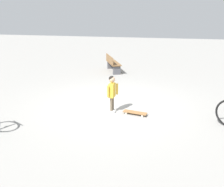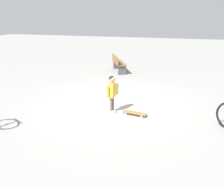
# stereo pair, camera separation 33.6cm
# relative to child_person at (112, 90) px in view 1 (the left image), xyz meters

# --- Properties ---
(ground_plane) EXTENTS (50.00, 50.00, 0.00)m
(ground_plane) POSITION_rel_child_person_xyz_m (-0.11, 0.55, -0.66)
(ground_plane) COLOR gray
(child_person) EXTENTS (0.24, 0.36, 1.06)m
(child_person) POSITION_rel_child_person_xyz_m (0.00, 0.00, 0.00)
(child_person) COLOR brown
(child_person) RESTS_ON ground
(skateboard) EXTENTS (0.69, 0.29, 0.07)m
(skateboard) POSITION_rel_child_person_xyz_m (0.68, -0.04, -0.60)
(skateboard) COLOR olive
(skateboard) RESTS_ON ground
(street_bench) EXTENTS (1.12, 1.62, 0.80)m
(street_bench) POSITION_rel_child_person_xyz_m (-1.35, 5.07, -0.23)
(street_bench) COLOR brown
(street_bench) RESTS_ON ground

